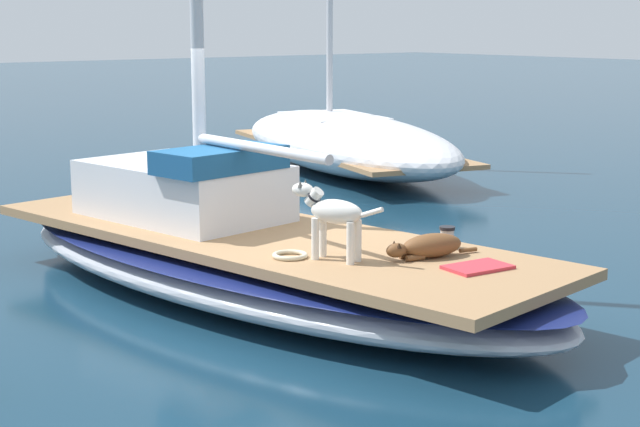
{
  "coord_description": "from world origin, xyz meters",
  "views": [
    {
      "loc": [
        -5.58,
        -8.04,
        2.76
      ],
      "look_at": [
        0.0,
        -1.0,
        1.01
      ],
      "focal_mm": 55.07,
      "sensor_mm": 36.0,
      "label": 1
    }
  ],
  "objects_px": {
    "dog_white": "(332,214)",
    "deck_towel": "(478,267)",
    "moored_boat_starboard_side": "(346,141)",
    "sailboat_main": "(259,263)",
    "dog_brown": "(429,246)",
    "coiled_rope": "(290,255)",
    "deck_winch": "(447,238)"
  },
  "relations": [
    {
      "from": "dog_brown",
      "to": "moored_boat_starboard_side",
      "type": "distance_m",
      "value": 9.76
    },
    {
      "from": "sailboat_main",
      "to": "deck_towel",
      "type": "height_order",
      "value": "deck_towel"
    },
    {
      "from": "coiled_rope",
      "to": "deck_towel",
      "type": "distance_m",
      "value": 1.7
    },
    {
      "from": "dog_white",
      "to": "moored_boat_starboard_side",
      "type": "relative_size",
      "value": 0.12
    },
    {
      "from": "dog_brown",
      "to": "dog_white",
      "type": "xyz_separation_m",
      "value": [
        -0.74,
        0.48,
        0.32
      ]
    },
    {
      "from": "deck_towel",
      "to": "moored_boat_starboard_side",
      "type": "height_order",
      "value": "moored_boat_starboard_side"
    },
    {
      "from": "sailboat_main",
      "to": "dog_brown",
      "type": "xyz_separation_m",
      "value": [
        0.58,
        -1.85,
        0.43
      ]
    },
    {
      "from": "sailboat_main",
      "to": "coiled_rope",
      "type": "xyz_separation_m",
      "value": [
        -0.4,
        -1.07,
        0.35
      ]
    },
    {
      "from": "sailboat_main",
      "to": "dog_brown",
      "type": "distance_m",
      "value": 1.99
    },
    {
      "from": "dog_brown",
      "to": "moored_boat_starboard_side",
      "type": "height_order",
      "value": "moored_boat_starboard_side"
    },
    {
      "from": "dog_white",
      "to": "deck_winch",
      "type": "bearing_deg",
      "value": -15.72
    },
    {
      "from": "dog_white",
      "to": "moored_boat_starboard_side",
      "type": "distance_m",
      "value": 9.84
    },
    {
      "from": "dog_brown",
      "to": "deck_winch",
      "type": "distance_m",
      "value": 0.44
    },
    {
      "from": "dog_brown",
      "to": "dog_white",
      "type": "bearing_deg",
      "value": 146.76
    },
    {
      "from": "dog_white",
      "to": "deck_towel",
      "type": "xyz_separation_m",
      "value": [
        0.78,
        -1.05,
        -0.41
      ]
    },
    {
      "from": "deck_winch",
      "to": "deck_towel",
      "type": "height_order",
      "value": "deck_winch"
    },
    {
      "from": "sailboat_main",
      "to": "dog_brown",
      "type": "relative_size",
      "value": 7.99
    },
    {
      "from": "sailboat_main",
      "to": "moored_boat_starboard_side",
      "type": "relative_size",
      "value": 0.96
    },
    {
      "from": "deck_winch",
      "to": "sailboat_main",
      "type": "bearing_deg",
      "value": 120.34
    },
    {
      "from": "dog_white",
      "to": "deck_towel",
      "type": "distance_m",
      "value": 1.37
    },
    {
      "from": "moored_boat_starboard_side",
      "to": "deck_towel",
      "type": "bearing_deg",
      "value": -123.41
    },
    {
      "from": "dog_white",
      "to": "deck_winch",
      "type": "xyz_separation_m",
      "value": [
        1.14,
        -0.32,
        -0.32
      ]
    },
    {
      "from": "deck_winch",
      "to": "deck_towel",
      "type": "distance_m",
      "value": 0.82
    },
    {
      "from": "moored_boat_starboard_side",
      "to": "dog_brown",
      "type": "bearing_deg",
      "value": -125.45
    },
    {
      "from": "dog_white",
      "to": "deck_winch",
      "type": "relative_size",
      "value": 4.32
    },
    {
      "from": "sailboat_main",
      "to": "dog_brown",
      "type": "height_order",
      "value": "dog_brown"
    },
    {
      "from": "sailboat_main",
      "to": "dog_white",
      "type": "xyz_separation_m",
      "value": [
        -0.15,
        -1.37,
        0.75
      ]
    },
    {
      "from": "sailboat_main",
      "to": "dog_white",
      "type": "relative_size",
      "value": 8.31
    },
    {
      "from": "dog_white",
      "to": "moored_boat_starboard_side",
      "type": "bearing_deg",
      "value": 49.4
    },
    {
      "from": "deck_winch",
      "to": "deck_towel",
      "type": "xyz_separation_m",
      "value": [
        -0.36,
        -0.73,
        -0.08
      ]
    },
    {
      "from": "coiled_rope",
      "to": "moored_boat_starboard_side",
      "type": "xyz_separation_m",
      "value": [
        6.65,
        7.16,
        -0.12
      ]
    },
    {
      "from": "dog_white",
      "to": "deck_towel",
      "type": "height_order",
      "value": "dog_white"
    }
  ]
}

